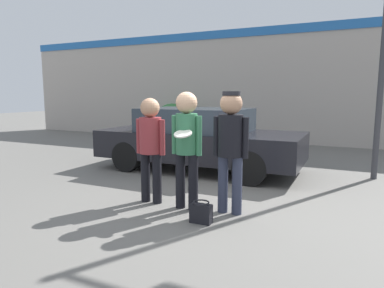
{
  "coord_description": "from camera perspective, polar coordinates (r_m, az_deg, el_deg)",
  "views": [
    {
      "loc": [
        2.07,
        -4.91,
        1.76
      ],
      "look_at": [
        -0.19,
        -0.11,
        0.99
      ],
      "focal_mm": 32.0,
      "sensor_mm": 36.0,
      "label": 1
    }
  ],
  "objects": [
    {
      "name": "handbag",
      "position": [
        4.81,
        1.52,
        -11.37
      ],
      "size": [
        0.3,
        0.23,
        0.3
      ],
      "color": "black",
      "rests_on": "ground"
    },
    {
      "name": "person_left",
      "position": [
        5.55,
        -6.93,
        0.52
      ],
      "size": [
        0.52,
        0.35,
        1.71
      ],
      "color": "black",
      "rests_on": "ground"
    },
    {
      "name": "parked_car_near",
      "position": [
        7.97,
        1.07,
        0.9
      ],
      "size": [
        4.68,
        1.92,
        1.45
      ],
      "color": "black",
      "rests_on": "ground"
    },
    {
      "name": "shrub",
      "position": [
        13.31,
        -3.34,
        3.72
      ],
      "size": [
        1.42,
        1.42,
        1.42
      ],
      "color": "#387A3D",
      "rests_on": "ground"
    },
    {
      "name": "person_right",
      "position": [
        5.01,
        6.45,
        0.67
      ],
      "size": [
        0.53,
        0.36,
        1.81
      ],
      "color": "#2D3347",
      "rests_on": "ground"
    },
    {
      "name": "storefront_building",
      "position": [
        12.73,
        16.06,
        9.48
      ],
      "size": [
        24.0,
        0.22,
        4.14
      ],
      "color": "#B2A89E",
      "rests_on": "ground"
    },
    {
      "name": "ground_plane",
      "position": [
        5.61,
        2.29,
        -10.04
      ],
      "size": [
        56.0,
        56.0,
        0.0
      ],
      "primitive_type": "plane",
      "color": "#66635E"
    },
    {
      "name": "person_middle_with_frisbee",
      "position": [
        5.18,
        -0.91,
        0.75
      ],
      "size": [
        0.5,
        0.54,
        1.8
      ],
      "color": "black",
      "rests_on": "ground"
    }
  ]
}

